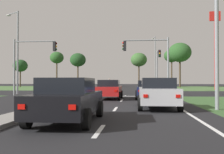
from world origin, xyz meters
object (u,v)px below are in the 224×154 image
at_px(car_black_fourth, 68,99).
at_px(fastfood_pole_sign, 215,33).
at_px(treeline_third, 78,60).
at_px(treeline_fourth, 139,60).
at_px(traffic_signal_near_right, 151,56).
at_px(street_lamp_near, 220,12).
at_px(traffic_signal_near_left, 30,57).
at_px(treeline_fifth, 172,56).
at_px(pedestrian_at_median, 109,83).
at_px(street_lamp_third, 155,60).
at_px(treeline_near, 20,66).
at_px(car_navy_near, 147,89).
at_px(traffic_signal_far_right, 158,63).
at_px(treeline_sixth, 180,53).
at_px(car_red_third, 109,89).
at_px(treeline_second, 57,58).
at_px(street_lamp_second, 17,48).
at_px(car_silver_second, 158,93).

height_order(car_black_fourth, fastfood_pole_sign, fastfood_pole_sign).
bearing_deg(treeline_third, treeline_fourth, -0.25).
relative_size(traffic_signal_near_right, treeline_fourth, 0.67).
distance_m(car_black_fourth, street_lamp_near, 8.99).
xyz_separation_m(traffic_signal_near_left, treeline_third, (-3.85, 39.23, 2.81)).
xyz_separation_m(treeline_third, treeline_fifth, (23.33, 2.64, 1.05)).
height_order(pedestrian_at_median, treeline_fourth, treeline_fourth).
relative_size(street_lamp_third, treeline_third, 1.29).
relative_size(fastfood_pole_sign, treeline_near, 1.94).
xyz_separation_m(fastfood_pole_sign, treeline_third, (-27.68, 18.92, -2.80)).
height_order(car_navy_near, street_lamp_near, street_lamp_near).
bearing_deg(traffic_signal_near_left, street_lamp_third, 64.58).
bearing_deg(treeline_fourth, treeline_fifth, 18.24).
xyz_separation_m(traffic_signal_far_right, pedestrian_at_median, (-7.38, 5.74, -2.77)).
bearing_deg(pedestrian_at_median, car_navy_near, 70.96).
height_order(car_navy_near, fastfood_pole_sign, fastfood_pole_sign).
xyz_separation_m(car_black_fourth, treeline_sixth, (12.72, 54.53, 7.40)).
bearing_deg(car_red_third, treeline_fifth, 76.60).
xyz_separation_m(traffic_signal_far_right, treeline_second, (-23.46, 29.63, 3.48)).
bearing_deg(treeline_second, treeline_third, -18.58).
bearing_deg(treeline_fourth, treeline_third, 179.75).
bearing_deg(traffic_signal_near_right, treeline_near, 128.46).
height_order(traffic_signal_near_right, street_lamp_third, street_lamp_third).
bearing_deg(car_navy_near, traffic_signal_near_left, 161.15).
xyz_separation_m(car_navy_near, treeline_sixth, (9.42, 42.07, 7.43)).
height_order(car_black_fourth, treeline_fourth, treeline_fourth).
bearing_deg(fastfood_pole_sign, car_red_third, -121.79).
bearing_deg(street_lamp_second, treeline_fourth, 68.87).
height_order(treeline_second, treeline_sixth, treeline_sixth).
relative_size(car_silver_second, treeline_near, 0.66).
distance_m(car_red_third, treeline_third, 45.84).
distance_m(street_lamp_near, treeline_sixth, 50.50).
bearing_deg(fastfood_pole_sign, treeline_fifth, 101.41).
relative_size(car_navy_near, street_lamp_second, 0.45).
bearing_deg(street_lamp_third, traffic_signal_far_right, -92.87).
bearing_deg(pedestrian_at_median, treeline_second, -88.99).
relative_size(car_black_fourth, street_lamp_second, 0.49).
bearing_deg(fastfood_pole_sign, street_lamp_near, -105.70).
bearing_deg(street_lamp_near, car_silver_second, 171.92).
bearing_deg(street_lamp_third, treeline_third, 154.94).
bearing_deg(treeline_fourth, car_black_fourth, -93.17).
height_order(treeline_second, treeline_fourth, treeline_second).
distance_m(car_red_third, treeline_second, 49.75).
distance_m(car_red_third, treeline_near, 50.30).
bearing_deg(traffic_signal_near_right, traffic_signal_near_left, 180.00).
relative_size(car_silver_second, pedestrian_at_median, 2.59).
height_order(traffic_signal_near_right, traffic_signal_far_right, traffic_signal_far_right).
height_order(traffic_signal_far_right, treeline_near, treeline_near).
xyz_separation_m(street_lamp_third, treeline_second, (-24.41, 10.62, 1.49)).
bearing_deg(treeline_fifth, treeline_fourth, -161.76).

